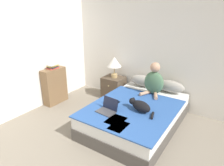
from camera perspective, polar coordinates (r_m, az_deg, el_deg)
The scene contains 12 objects.
wall_back at distance 4.58m, azimuth 12.39°, elevation 9.03°, with size 5.21×0.05×2.55m.
wall_side at distance 4.48m, azimuth -24.70°, elevation 7.37°, with size 0.05×4.76×2.55m.
bed at distance 3.92m, azimuth 6.97°, elevation -9.05°, with size 1.48×2.10×0.47m.
pillow_near at distance 4.64m, azimuth 8.72°, elevation 0.68°, with size 0.60×0.23×0.25m.
pillow_far at distance 4.43m, azimuth 16.29°, elevation -0.91°, with size 0.60×0.23×0.25m.
person_sitting at distance 4.20m, azimuth 11.88°, elevation 0.54°, with size 0.41×0.40×0.68m.
cat_tabby at distance 3.53m, azimuth 8.07°, elevation -6.47°, with size 0.55×0.31×0.20m.
laptop_open at distance 3.50m, azimuth -1.31°, elevation -7.41°, with size 0.34×0.29×0.23m.
nightstand at distance 5.03m, azimuth 0.44°, elevation -1.35°, with size 0.51×0.46×0.56m.
table_lamp at distance 4.82m, azimuth 0.68°, elevation 5.79°, with size 0.34×0.34×0.51m.
bookshelf at distance 4.93m, azimuth -16.06°, elevation -0.82°, with size 0.24×0.58×0.85m.
book_stack_top at distance 4.79m, azimuth -16.62°, elevation 4.53°, with size 0.21×0.25×0.11m.
Camera 1 is at (1.62, -0.41, 2.16)m, focal length 32.00 mm.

